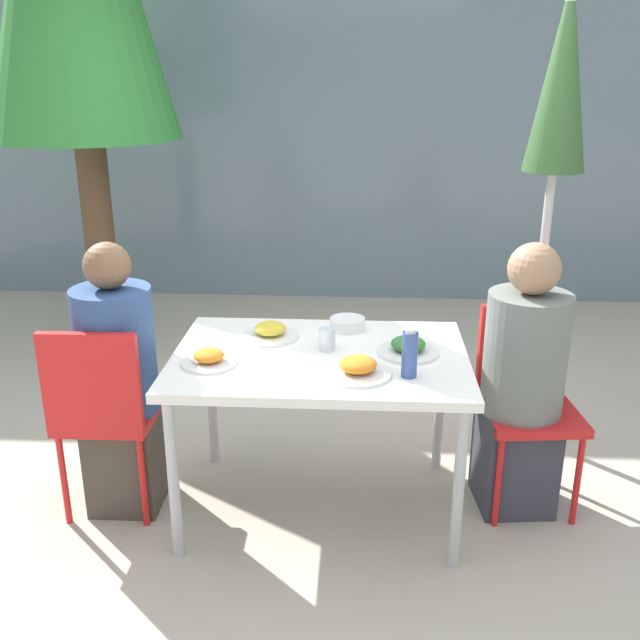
% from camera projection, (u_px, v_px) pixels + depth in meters
% --- Properties ---
extents(ground_plane, '(24.00, 24.00, 0.00)m').
position_uv_depth(ground_plane, '(320.00, 506.00, 3.21)').
color(ground_plane, '#B2A893').
extents(building_facade, '(10.00, 0.20, 3.00)m').
position_uv_depth(building_facade, '(344.00, 115.00, 5.73)').
color(building_facade, slate).
rests_on(building_facade, ground).
extents(dining_table, '(1.22, 0.85, 0.74)m').
position_uv_depth(dining_table, '(320.00, 368.00, 2.98)').
color(dining_table, white).
rests_on(dining_table, ground).
extents(chair_left, '(0.40, 0.40, 0.88)m').
position_uv_depth(chair_left, '(103.00, 405.00, 3.00)').
color(chair_left, red).
rests_on(chair_left, ground).
extents(person_left, '(0.33, 0.33, 1.21)m').
position_uv_depth(person_left, '(120.00, 387.00, 3.05)').
color(person_left, '#473D33').
rests_on(person_left, ground).
extents(chair_right, '(0.44, 0.44, 0.88)m').
position_uv_depth(chair_right, '(526.00, 389.00, 3.14)').
color(chair_right, red).
rests_on(chair_right, ground).
extents(person_right, '(0.35, 0.35, 1.20)m').
position_uv_depth(person_right, '(522.00, 388.00, 3.05)').
color(person_right, '#383842').
rests_on(person_right, ground).
extents(closed_umbrella, '(0.36, 0.36, 2.27)m').
position_uv_depth(closed_umbrella, '(558.00, 115.00, 3.27)').
color(closed_umbrella, '#333333').
rests_on(closed_umbrella, ground).
extents(plate_0, '(0.25, 0.25, 0.07)m').
position_uv_depth(plate_0, '(270.00, 332.00, 3.13)').
color(plate_0, white).
rests_on(plate_0, dining_table).
extents(plate_1, '(0.26, 0.26, 0.07)m').
position_uv_depth(plate_1, '(408.00, 347.00, 2.95)').
color(plate_1, white).
rests_on(plate_1, dining_table).
extents(plate_2, '(0.22, 0.22, 0.06)m').
position_uv_depth(plate_2, '(209.00, 359.00, 2.85)').
color(plate_2, white).
rests_on(plate_2, dining_table).
extents(plate_3, '(0.27, 0.27, 0.07)m').
position_uv_depth(plate_3, '(358.00, 368.00, 2.75)').
color(plate_3, white).
rests_on(plate_3, dining_table).
extents(bottle, '(0.06, 0.06, 0.20)m').
position_uv_depth(bottle, '(410.00, 354.00, 2.71)').
color(bottle, '#334C8E').
rests_on(bottle, dining_table).
extents(drinking_cup, '(0.07, 0.07, 0.09)m').
position_uv_depth(drinking_cup, '(327.00, 339.00, 2.99)').
color(drinking_cup, silver).
rests_on(drinking_cup, dining_table).
extents(salad_bowl, '(0.16, 0.16, 0.05)m').
position_uv_depth(salad_bowl, '(347.00, 324.00, 3.23)').
color(salad_bowl, white).
rests_on(salad_bowl, dining_table).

